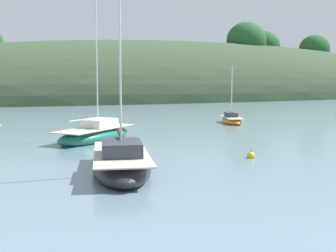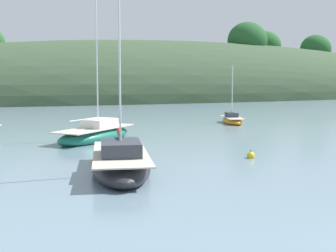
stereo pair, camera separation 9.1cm
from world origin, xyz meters
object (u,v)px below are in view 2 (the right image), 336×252
(sailboat_white_near, at_px, (232,120))
(mooring_buoy_channel, at_px, (251,156))
(sailboat_teal_outer, at_px, (121,163))
(sailboat_grey_yawl, at_px, (96,134))

(sailboat_white_near, relative_size, mooring_buoy_channel, 10.30)
(sailboat_teal_outer, xyz_separation_m, sailboat_grey_yawl, (1.21, 10.70, -0.03))
(sailboat_teal_outer, distance_m, sailboat_white_near, 23.44)
(sailboat_teal_outer, bearing_deg, sailboat_white_near, 47.70)
(sailboat_grey_yawl, bearing_deg, sailboat_white_near, 24.49)
(sailboat_white_near, distance_m, mooring_buoy_channel, 18.29)
(sailboat_white_near, bearing_deg, sailboat_teal_outer, -132.30)
(sailboat_grey_yawl, relative_size, mooring_buoy_channel, 18.08)
(sailboat_teal_outer, relative_size, sailboat_white_near, 1.79)
(sailboat_white_near, xyz_separation_m, mooring_buoy_channel, (-8.20, -16.35, -0.18))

